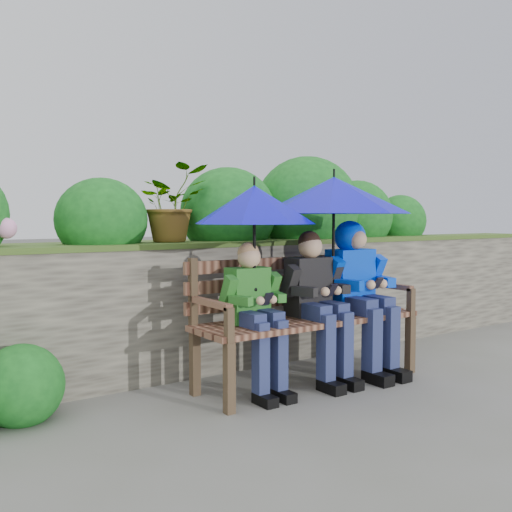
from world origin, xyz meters
TOP-DOWN VIEW (x-y plane):
  - ground at (0.00, 0.00)m, footprint 60.00×60.00m
  - garden_backdrop at (0.01, 1.61)m, footprint 8.00×2.87m
  - park_bench at (0.40, 0.06)m, footprint 1.79×0.53m
  - boy_left at (-0.09, -0.01)m, footprint 0.43×0.50m
  - boy_middle at (0.46, -0.02)m, footprint 0.48×0.56m
  - boy_right at (0.89, -0.01)m, footprint 0.54×0.65m
  - umbrella_left at (-0.07, 0.01)m, footprint 0.84×0.84m
  - umbrella_right at (0.66, 0.03)m, footprint 1.14×1.14m

SIDE VIEW (x-z plane):
  - ground at x=0.00m, z-range 0.00..0.00m
  - park_bench at x=0.40m, z-range 0.06..1.01m
  - garden_backdrop at x=0.01m, z-range -0.32..1.51m
  - boy_left at x=-0.09m, z-range 0.08..1.13m
  - boy_middle at x=0.46m, z-range 0.07..1.20m
  - boy_right at x=0.89m, z-range 0.11..1.31m
  - umbrella_left at x=-0.07m, z-range 0.91..1.70m
  - umbrella_right at x=0.66m, z-range 0.96..1.82m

